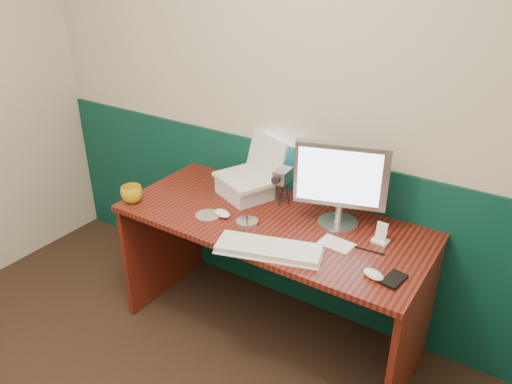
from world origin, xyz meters
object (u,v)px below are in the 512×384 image
Objects in this scene: laptop at (244,159)px; monitor at (341,184)px; keyboard at (269,249)px; mug at (132,194)px; desk at (271,279)px; camcorder at (283,189)px.

laptop is 0.70× the size of monitor.
mug is at bearing 161.80° from keyboard.
desk is 0.89m from mug.
monitor is 0.48m from keyboard.
keyboard is 4.14× the size of mug.
camcorder is (-0.35, 0.04, -0.13)m from monitor.
desk is at bearing -173.07° from monitor.
monitor reaches higher than laptop.
desk is 5.16× the size of laptop.
camcorder is at bearing 31.34° from mug.
desk is 0.49m from keyboard.
mug is at bearing -116.87° from laptop.
monitor is 2.52× the size of camcorder.
laptop is (-0.27, 0.14, 0.60)m from desk.
camcorder reaches higher than keyboard.
monitor reaches higher than desk.
monitor is at bearing -9.67° from camcorder.
laptop reaches higher than desk.
camcorder is at bearing 95.76° from keyboard.
monitor reaches higher than keyboard.
laptop is 0.57m from monitor.
monitor reaches higher than camcorder.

